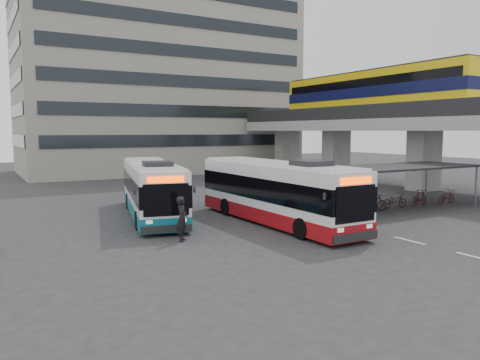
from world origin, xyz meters
TOP-DOWN VIEW (x-y plane):
  - ground at (0.00, 0.00)m, footprint 120.00×120.00m
  - viaduct at (17.00, 12.87)m, footprint 8.00×32.00m
  - bike_shelter at (8.50, 3.00)m, footprint 10.00×4.00m
  - office_block at (6.00, 36.00)m, footprint 30.00×15.00m
  - road_markings at (2.50, -3.00)m, footprint 0.15×7.60m
  - bus_main at (-0.20, 2.99)m, footprint 2.48×11.13m
  - bus_teal at (-4.91, 7.87)m, footprint 4.56×10.82m
  - pedestrian at (-5.77, 1.70)m, footprint 0.75×0.82m

SIDE VIEW (x-z plane):
  - ground at x=0.00m, z-range 0.00..0.00m
  - road_markings at x=2.50m, z-range 0.00..0.01m
  - pedestrian at x=-5.77m, z-range 0.00..1.88m
  - bus_teal at x=-4.91m, z-range -0.11..3.01m
  - bike_shelter at x=8.50m, z-range 0.25..2.79m
  - bus_main at x=-0.20m, z-range -0.12..3.16m
  - viaduct at x=17.00m, z-range 1.39..11.07m
  - office_block at x=6.00m, z-range 0.00..25.00m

